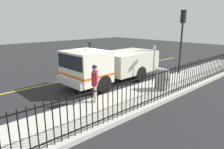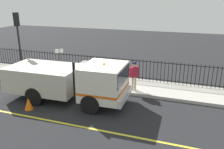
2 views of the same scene
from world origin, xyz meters
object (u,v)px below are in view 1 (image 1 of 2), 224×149
traffic_light_near (182,29)px  street_sign (154,58)px  worker_standing (95,79)px  work_truck (108,64)px  utility_cabinet (162,79)px  traffic_cone (111,70)px

traffic_light_near → street_sign: traffic_light_near is taller
worker_standing → work_truck: bearing=-5.3°
worker_standing → street_sign: bearing=-40.5°
utility_cabinet → worker_standing: bearing=-105.4°
traffic_cone → work_truck: bearing=-45.3°
traffic_light_near → traffic_cone: 5.63m
work_truck → street_sign: (1.89, 1.96, 0.35)m
utility_cabinet → traffic_cone: size_ratio=1.83×
work_truck → utility_cabinet: 3.36m
work_truck → traffic_light_near: bearing=-113.2°
utility_cabinet → traffic_cone: utility_cabinet is taller
work_truck → traffic_light_near: size_ratio=1.55×
work_truck → traffic_cone: work_truck is taller
traffic_cone → traffic_light_near: bearing=42.2°
traffic_cone → worker_standing: bearing=-48.9°
work_truck → traffic_light_near: traffic_light_near is taller
worker_standing → traffic_light_near: traffic_light_near is taller
traffic_light_near → utility_cabinet: size_ratio=3.83×
street_sign → worker_standing: bearing=-86.5°
utility_cabinet → work_truck: bearing=-163.5°
utility_cabinet → street_sign: (-1.29, 1.01, 0.84)m
worker_standing → street_sign: size_ratio=0.76×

